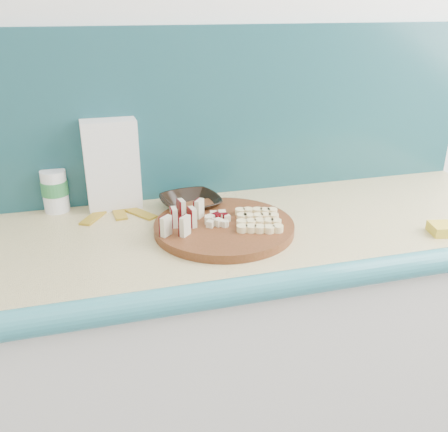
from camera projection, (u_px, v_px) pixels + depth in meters
kitchen_counter at (156, 379)px, 1.45m from camera, size 2.20×0.63×0.91m
backsplash at (128, 119)px, 1.43m from camera, size 2.20×0.02×0.50m
cutting_board at (224, 227)px, 1.32m from camera, size 0.45×0.45×0.02m
apple_wedges at (183, 217)px, 1.28m from camera, size 0.13×0.15×0.05m
apple_chunks at (215, 220)px, 1.31m from camera, size 0.06×0.06×0.02m
banana_slices at (258, 220)px, 1.31m from camera, size 0.14×0.16×0.02m
brown_bowl at (191, 204)px, 1.44m from camera, size 0.20×0.20×0.04m
flour_bag at (111, 163)px, 1.44m from camera, size 0.16×0.11×0.26m
canister at (55, 190)px, 1.42m from camera, size 0.07×0.07×0.12m
sponge at (447, 229)px, 1.30m from camera, size 0.10×0.08×0.03m
banana_peel at (117, 212)px, 1.43m from camera, size 0.22×0.18×0.01m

